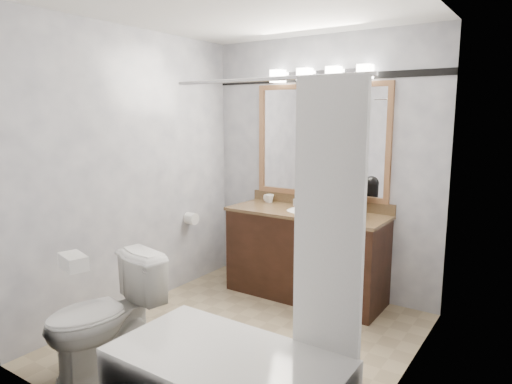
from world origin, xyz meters
The scene contains 14 objects.
room centered at (0.00, 0.00, 1.25)m, with size 2.42×2.62×2.52m.
vanity centered at (0.00, 1.02, 0.44)m, with size 1.53×0.58×0.97m.
mirror centered at (0.00, 1.28, 1.50)m, with size 1.40×0.04×1.10m.
vanity_light_bar centered at (0.00, 1.23, 2.13)m, with size 1.02×0.14×0.12m.
accent_stripe centered at (0.00, 1.29, 2.10)m, with size 2.40×0.01×0.06m, color black.
bathtub centered at (0.55, -0.90, 0.28)m, with size 1.30×0.75×1.96m.
tp_roll centered at (-1.14, 0.66, 0.70)m, with size 0.12×0.12×0.11m, color white.
toilet centered at (-0.52, -0.92, 0.40)m, with size 0.45×0.78×0.80m, color white.
tissue_box centered at (-0.52, -1.12, 0.84)m, with size 0.22×0.12×0.09m, color white.
coffee_maker centered at (0.46, 1.07, 1.01)m, with size 0.17×0.21×0.32m.
cup_left centered at (-0.55, 1.21, 0.89)m, with size 0.10×0.10×0.07m, color white.
cup_right centered at (-0.52, 1.19, 0.89)m, with size 0.09×0.09×0.08m, color white.
soap_bottle_a centered at (-0.21, 1.20, 0.90)m, with size 0.05×0.05×0.10m, color white.
soap_bar centered at (0.11, 1.13, 0.86)m, with size 0.08×0.05×0.03m, color beige.
Camera 1 is at (1.96, -2.76, 1.75)m, focal length 32.00 mm.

